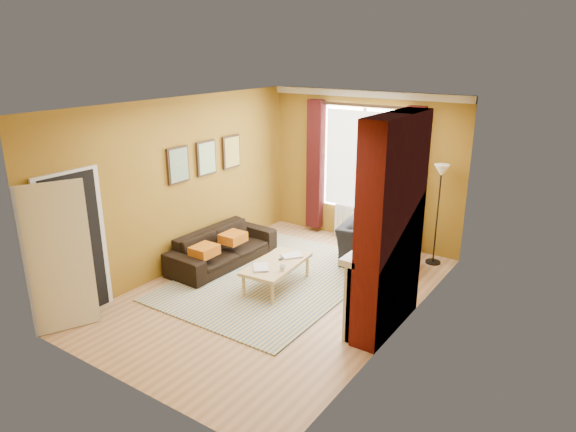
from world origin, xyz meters
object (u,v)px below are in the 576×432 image
object	(u,v)px
armchair	(376,245)
coffee_table	(277,265)
wicker_stool	(380,238)
sofa	(223,247)
floor_lamp	(440,186)

from	to	relation	value
armchair	coffee_table	distance (m)	1.83
coffee_table	wicker_stool	size ratio (longest dim) A/B	2.58
armchair	wicker_stool	bearing A→B (deg)	-80.36
sofa	armchair	xyz separation A→B (m)	(2.19, 1.37, 0.07)
sofa	armchair	distance (m)	2.58
wicker_stool	floor_lamp	size ratio (longest dim) A/B	0.29
armchair	floor_lamp	size ratio (longest dim) A/B	0.65
armchair	floor_lamp	bearing A→B (deg)	-148.05
sofa	coffee_table	world-z (taller)	sofa
armchair	wicker_stool	size ratio (longest dim) A/B	2.28
floor_lamp	armchair	bearing A→B (deg)	-139.70
armchair	coffee_table	size ratio (longest dim) A/B	0.88
sofa	floor_lamp	bearing A→B (deg)	-53.77
armchair	wicker_stool	xyz separation A→B (m)	(-0.22, 0.66, -0.12)
sofa	coffee_table	size ratio (longest dim) A/B	1.60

